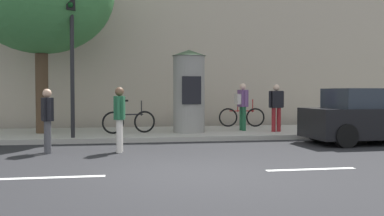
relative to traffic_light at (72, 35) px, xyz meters
name	(u,v)px	position (x,y,z in m)	size (l,w,h in m)	color
ground_plane	(188,173)	(2.57, -5.24, -3.13)	(80.00, 80.00, 0.00)	#232326
sidewalk_curb	(156,133)	(2.57, 1.76, -3.05)	(36.00, 4.00, 0.15)	#B2ADA3
lane_markings	(188,173)	(2.57, -5.24, -3.12)	(25.80, 0.16, 0.01)	silver
building_backdrop	(146,21)	(2.57, 6.76, 1.54)	(36.00, 5.00, 9.34)	#B7A893
traffic_light	(72,35)	(0.00, 0.00, 0.00)	(0.24, 0.45, 4.44)	black
poster_column	(189,91)	(3.64, 1.22, -1.59)	(1.15, 1.15, 2.74)	gray
pedestrian_with_bag	(47,116)	(-0.39, -2.06, -2.21)	(0.36, 0.61, 1.57)	#4C4C51
pedestrian_in_red_top	(120,114)	(1.35, -2.19, -2.19)	(0.29, 0.59, 1.61)	silver
pedestrian_with_backpack	(276,104)	(6.59, 0.98, -2.03)	(0.57, 0.44, 1.60)	maroon
pedestrian_tallest	(242,103)	(5.57, 1.55, -2.00)	(0.42, 0.59, 1.64)	#1E5938
bicycle_leaning	(129,121)	(1.66, 1.19, -2.59)	(1.74, 0.47, 1.09)	black
bicycle_upright	(242,117)	(6.02, 3.13, -2.59)	(1.76, 0.33, 1.09)	black
parked_car_red	(375,117)	(8.68, -1.48, -2.36)	(4.19, 1.96, 1.59)	black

